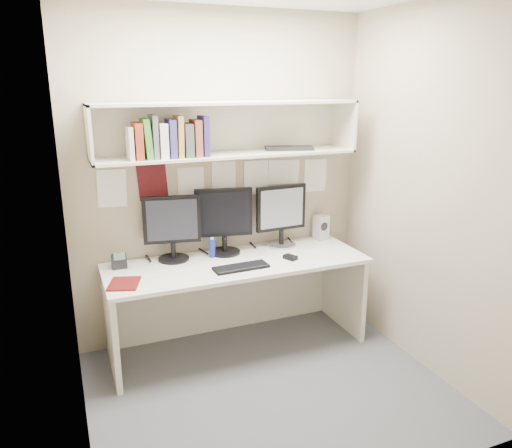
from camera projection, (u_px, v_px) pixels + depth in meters
name	position (u px, v px, depth m)	size (l,w,h in m)	color
floor	(270.00, 390.00, 3.46)	(2.40, 2.00, 0.01)	#4B4B50
wall_back	(221.00, 180.00, 3.99)	(2.40, 0.02, 2.60)	tan
wall_front	(363.00, 260.00, 2.21)	(2.40, 0.02, 2.60)	tan
wall_left	(66.00, 229.00, 2.67)	(0.02, 2.00, 2.60)	tan
wall_right	(426.00, 193.00, 3.53)	(0.02, 2.00, 2.60)	tan
desk	(237.00, 304.00, 3.94)	(2.00, 0.70, 0.73)	white
overhead_hutch	(226.00, 128.00, 3.75)	(2.00, 0.38, 0.40)	beige
pinned_papers	(222.00, 186.00, 4.00)	(1.92, 0.01, 0.48)	white
monitor_left	(172.00, 226.00, 3.79)	(0.43, 0.24, 0.50)	black
monitor_center	(224.00, 219.00, 3.94)	(0.45, 0.25, 0.53)	black
monitor_right	(281.00, 214.00, 4.13)	(0.44, 0.24, 0.51)	#A5A5AA
keyboard	(241.00, 267.00, 3.68)	(0.41, 0.15, 0.02)	black
mouse	(290.00, 257.00, 3.87)	(0.06, 0.10, 0.03)	black
speaker	(321.00, 227.00, 4.35)	(0.12, 0.13, 0.21)	#B6B6B2
blue_bottle	(212.00, 248.00, 3.91)	(0.05, 0.05, 0.16)	navy
maroon_notebook	(124.00, 284.00, 3.39)	(0.20, 0.24, 0.01)	#570F0E
desk_phone	(119.00, 261.00, 3.69)	(0.11, 0.10, 0.13)	black
book_stack	(169.00, 139.00, 3.49)	(0.56, 0.19, 0.30)	silver
hutch_tray	(289.00, 148.00, 3.93)	(0.38, 0.14, 0.03)	black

